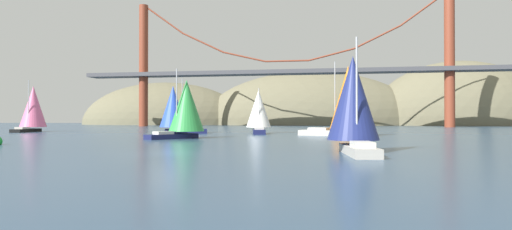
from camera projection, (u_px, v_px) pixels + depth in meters
The scene contains 11 objects.
ground_plane at pixel (163, 153), 28.70m from camera, with size 360.00×360.00×0.00m, color #2D4760.
headland_right at pixel (458, 125), 151.80m from camera, with size 64.75×44.00×47.71m, color #6B664C.
headland_left at pixel (165, 124), 170.97m from camera, with size 70.76×44.00×34.99m, color #6B664C.
headland_center at pixel (309, 125), 160.97m from camera, with size 86.85×44.00×42.05m, color #6B664C.
suspension_bridge at pixel (287, 68), 122.52m from camera, with size 127.65×6.00×38.85m.
sailboat_green_sail at pixel (186, 107), 50.77m from camera, with size 6.89×8.11×8.52m.
sailboat_white_mainsail at pixel (259, 110), 66.63m from camera, with size 4.75×7.38×7.34m.
sailboat_orange_sail at pixel (346, 100), 56.72m from camera, with size 10.21×6.67×10.47m.
sailboat_pink_spinnaker at pixel (33, 108), 75.82m from camera, with size 5.24×8.38×9.53m.
sailboat_blue_spinnaker at pixel (174, 108), 66.49m from camera, with size 8.24×5.35×8.97m.
sailboat_navy_sail at pixel (353, 102), 29.30m from camera, with size 4.11×7.49×8.06m.
Camera 1 is at (11.22, -27.23, 2.43)m, focal length 28.69 mm.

